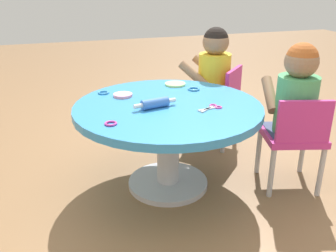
# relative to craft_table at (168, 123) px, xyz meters

# --- Properties ---
(ground_plane) EXTENTS (10.00, 10.00, 0.00)m
(ground_plane) POSITION_rel_craft_table_xyz_m (0.00, 0.00, -0.38)
(ground_plane) COLOR olive
(craft_table) EXTENTS (0.97, 0.97, 0.48)m
(craft_table) POSITION_rel_craft_table_xyz_m (0.00, 0.00, 0.00)
(craft_table) COLOR silver
(craft_table) RESTS_ON ground
(child_chair_left) EXTENTS (0.37, 0.37, 0.54)m
(child_chair_left) POSITION_rel_craft_table_xyz_m (-0.21, -0.63, -0.07)
(child_chair_left) COLOR #B7B7BC
(child_chair_left) RESTS_ON ground
(seated_child_left) EXTENTS (0.40, 0.35, 0.51)m
(seated_child_left) POSITION_rel_craft_table_xyz_m (-0.17, -0.64, 0.16)
(seated_child_left) COLOR #3F4772
(seated_child_left) RESTS_ON ground
(child_chair_right) EXTENTS (0.42, 0.42, 0.54)m
(child_chair_right) POSITION_rel_craft_table_xyz_m (0.45, -0.49, -0.07)
(child_chair_right) COLOR #B7B7BC
(child_chair_right) RESTS_ON ground
(seated_child_right) EXTENTS (0.43, 0.43, 0.51)m
(seated_child_right) POSITION_rel_craft_table_xyz_m (0.48, -0.46, 0.16)
(seated_child_right) COLOR #3F4772
(seated_child_right) RESTS_ON ground
(rolling_pin) EXTENTS (0.08, 0.23, 0.05)m
(rolling_pin) POSITION_rel_craft_table_xyz_m (-0.03, 0.08, 0.13)
(rolling_pin) COLOR #3F72CC
(rolling_pin) RESTS_ON craft_table
(craft_scissors) EXTENTS (0.10, 0.14, 0.01)m
(craft_scissors) POSITION_rel_craft_table_xyz_m (-0.12, -0.19, 0.10)
(craft_scissors) COLOR silver
(craft_scissors) RESTS_ON craft_table
(playdough_blob_0) EXTENTS (0.12, 0.12, 0.01)m
(playdough_blob_0) POSITION_rel_craft_table_xyz_m (0.33, -0.15, 0.11)
(playdough_blob_0) COLOR #B2E58C
(playdough_blob_0) RESTS_ON craft_table
(playdough_blob_1) EXTENTS (0.10, 0.10, 0.01)m
(playdough_blob_1) POSITION_rel_craft_table_xyz_m (0.20, 0.20, 0.11)
(playdough_blob_1) COLOR pink
(playdough_blob_1) RESTS_ON craft_table
(cookie_cutter_0) EXTENTS (0.06, 0.06, 0.01)m
(cookie_cutter_0) POSITION_rel_craft_table_xyz_m (0.29, 0.29, 0.11)
(cookie_cutter_0) COLOR #3F99D8
(cookie_cutter_0) RESTS_ON craft_table
(cookie_cutter_1) EXTENTS (0.06, 0.06, 0.01)m
(cookie_cutter_1) POSITION_rel_craft_table_xyz_m (-0.18, 0.32, 0.11)
(cookie_cutter_1) COLOR #D83FA5
(cookie_cutter_1) RESTS_ON craft_table
(cookie_cutter_2) EXTENTS (0.07, 0.07, 0.01)m
(cookie_cutter_2) POSITION_rel_craft_table_xyz_m (0.20, -0.22, 0.11)
(cookie_cutter_2) COLOR #3F99D8
(cookie_cutter_2) RESTS_ON craft_table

